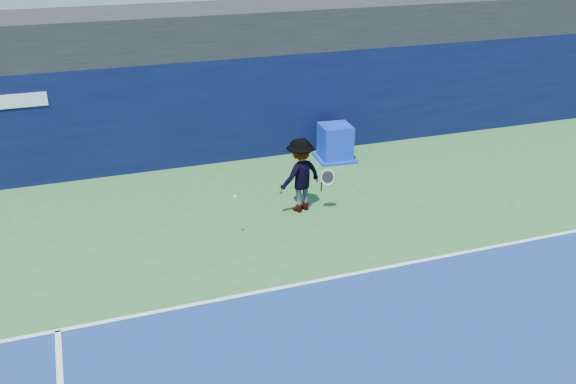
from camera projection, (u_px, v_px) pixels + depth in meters
name	position (u px, v px, depth m)	size (l,w,h in m)	color
ground	(393.00, 374.00, 10.20)	(80.00, 80.00, 0.00)	#2E662F
baseline	(321.00, 280.00, 12.78)	(24.00, 0.10, 0.01)	white
stadium_band	(213.00, 29.00, 18.65)	(36.00, 3.00, 1.20)	black
back_wall_assembly	(224.00, 107.00, 18.63)	(36.00, 1.03, 3.00)	#090E33
equipment_cart	(335.00, 144.00, 18.81)	(1.17, 1.17, 1.05)	#0D26C1
tennis_player	(300.00, 175.00, 15.42)	(1.43, 1.04, 1.84)	white
tennis_ball	(235.00, 197.00, 13.97)	(0.07, 0.07, 0.07)	#CCFB1B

